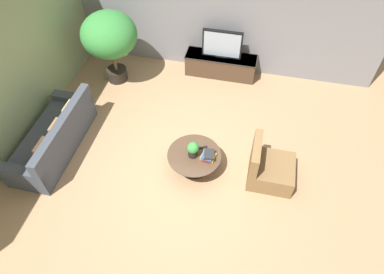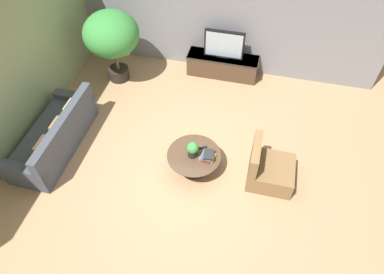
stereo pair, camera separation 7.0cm
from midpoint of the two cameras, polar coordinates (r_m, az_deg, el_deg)
The scene contains 12 objects.
ground_plane at distance 6.53m, azimuth -1.26°, elevation -5.11°, with size 24.00×24.00×0.00m, color #9E7A56.
back_wall_stone at distance 7.98m, azimuth 4.82°, elevation 20.47°, with size 7.40×0.12×3.00m, color slate.
side_wall_left at distance 6.93m, azimuth -28.51°, elevation 9.39°, with size 0.12×7.40×3.00m, color gray.
media_console at distance 8.36m, azimuth 5.34°, elevation 11.82°, with size 1.68×0.50×0.52m.
television at distance 8.02m, azimuth 5.63°, elevation 15.09°, with size 0.90×0.13×0.66m.
coffee_table at distance 6.31m, azimuth 0.65°, elevation -3.62°, with size 0.99×0.99×0.39m.
couch_by_wall at distance 7.14m, azimuth -21.52°, elevation 0.07°, with size 0.84×2.12×0.84m.
armchair_wicker at distance 6.33m, azimuth 12.87°, elevation -5.32°, with size 0.80×0.76×0.86m.
potted_palm_tall at distance 7.89m, azimuth -13.01°, elevation 16.12°, with size 1.21×1.21×1.69m.
potted_plant_tabletop at distance 6.08m, azimuth 0.45°, elevation -2.08°, with size 0.22×0.22×0.32m.
book_stack at distance 6.13m, azimuth 3.03°, elevation -3.11°, with size 0.28×0.30×0.14m.
remote_black at distance 6.31m, azimuth 2.13°, elevation -1.78°, with size 0.04×0.16×0.02m, color black.
Camera 2 is at (1.08, -3.68, 5.29)m, focal length 32.00 mm.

